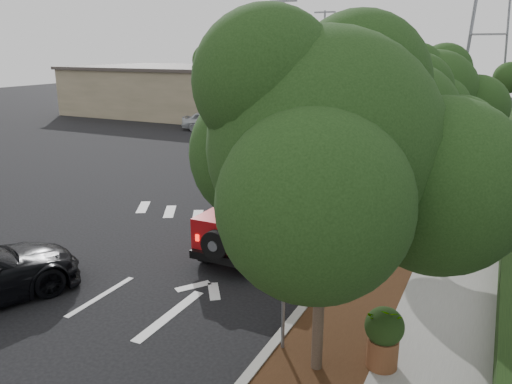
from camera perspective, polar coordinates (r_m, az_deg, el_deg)
The scene contains 17 objects.
ground at distance 12.73m, azimuth -17.28°, elevation -11.31°, with size 120.00×120.00×0.00m, color black.
curb at distance 21.09m, azimuth 15.70°, elevation 0.02°, with size 0.20×70.00×0.15m, color #9E9B93.
planting_strip at distance 20.95m, azimuth 18.37°, elevation -0.35°, with size 1.80×70.00×0.12m, color black.
sidewalk at distance 20.82m, azimuth 23.53°, elevation -1.00°, with size 2.00×70.00×0.12m, color gray.
commercial_building at distance 45.15m, azimuth -6.31°, elevation 11.33°, with size 22.00×12.00×4.00m, color #7D7456.
transmission_tower at distance 56.35m, azimuth 24.19°, elevation 8.93°, with size 7.00×4.00×28.00m, color slate, non-canonical shape.
street_tree_near at distance 9.76m, azimuth 6.88°, elevation -19.79°, with size 3.80×3.80×5.92m, color black, non-canonical shape.
street_tree_mid at distance 15.80m, azimuth 15.43°, elevation -5.66°, with size 3.20×3.20×5.32m, color black, non-canonical shape.
street_tree_far at distance 21.93m, azimuth 18.74°, elevation 0.16°, with size 3.40×3.40×5.62m, color black, non-canonical shape.
light_pole_a at distance 37.45m, azimuth 2.94°, elevation 7.34°, with size 2.00×0.22×9.00m, color slate, non-canonical shape.
light_pole_b at distance 48.92m, azimuth 7.49°, elevation 9.30°, with size 2.00×0.22×9.00m, color slate, non-canonical shape.
red_jeep at distance 14.47m, azimuth -0.12°, elevation -2.71°, with size 1.85×4.02×2.04m.
silver_suv_ahead at distance 20.40m, azimuth 6.93°, elevation 1.92°, with size 2.47×5.36×1.49m, color #979B9E.
silver_sedan_oncoming at distance 27.74m, azimuth 0.64°, elevation 5.98°, with size 1.73×4.98×1.64m, color #9EA1A5.
parked_suv at distance 36.30m, azimuth -5.27°, elevation 8.10°, with size 1.60×3.99×1.36m, color #B7BBC0.
speed_hump_sign at distance 9.43m, azimuth 3.13°, elevation -10.01°, with size 1.05×0.16×2.25m.
terracotta_planter at distance 9.54m, azimuth 14.43°, elevation -15.20°, with size 0.71×0.71×1.23m.
Camera 1 is at (8.06, -8.03, 5.71)m, focal length 35.00 mm.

